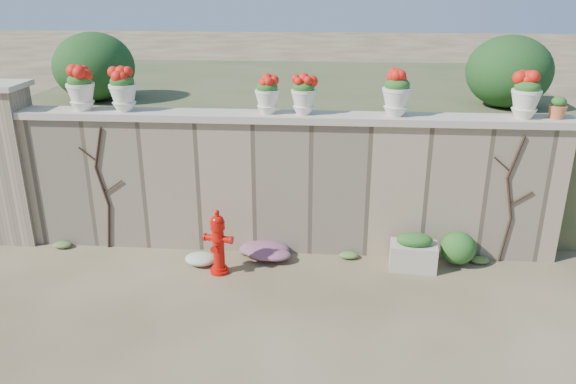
# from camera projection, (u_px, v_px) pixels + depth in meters

# --- Properties ---
(ground) EXTENTS (80.00, 80.00, 0.00)m
(ground) POSITION_uv_depth(u_px,v_px,m) (271.00, 311.00, 7.01)
(ground) COLOR #4F4227
(ground) RESTS_ON ground
(stone_wall) EXTENTS (8.00, 0.40, 2.00)m
(stone_wall) POSITION_uv_depth(u_px,v_px,m) (283.00, 186.00, 8.34)
(stone_wall) COLOR #998466
(stone_wall) RESTS_ON ground
(wall_cap) EXTENTS (8.10, 0.52, 0.10)m
(wall_cap) POSITION_uv_depth(u_px,v_px,m) (283.00, 117.00, 7.96)
(wall_cap) COLOR beige
(wall_cap) RESTS_ON stone_wall
(gate_pillar) EXTENTS (0.72, 0.72, 2.48)m
(gate_pillar) POSITION_uv_depth(u_px,v_px,m) (13.00, 163.00, 8.55)
(gate_pillar) COLOR #998466
(gate_pillar) RESTS_ON ground
(raised_fill) EXTENTS (9.00, 6.00, 2.00)m
(raised_fill) POSITION_uv_depth(u_px,v_px,m) (297.00, 132.00, 11.32)
(raised_fill) COLOR #384C23
(raised_fill) RESTS_ON ground
(back_shrub_left) EXTENTS (1.30, 1.30, 1.10)m
(back_shrub_left) POSITION_uv_depth(u_px,v_px,m) (94.00, 67.00, 9.14)
(back_shrub_left) COLOR #143814
(back_shrub_left) RESTS_ON raised_fill
(back_shrub_right) EXTENTS (1.30, 1.30, 1.10)m
(back_shrub_right) POSITION_uv_depth(u_px,v_px,m) (509.00, 72.00, 8.65)
(back_shrub_right) COLOR #143814
(back_shrub_right) RESTS_ON raised_fill
(vine_left) EXTENTS (0.60, 0.04, 1.91)m
(vine_left) POSITION_uv_depth(u_px,v_px,m) (103.00, 187.00, 8.33)
(vine_left) COLOR black
(vine_left) RESTS_ON ground
(vine_right) EXTENTS (0.60, 0.04, 1.91)m
(vine_right) POSITION_uv_depth(u_px,v_px,m) (510.00, 199.00, 7.90)
(vine_right) COLOR black
(vine_right) RESTS_ON ground
(fire_hydrant) EXTENTS (0.41, 0.29, 0.95)m
(fire_hydrant) POSITION_uv_depth(u_px,v_px,m) (218.00, 242.00, 7.77)
(fire_hydrant) COLOR red
(fire_hydrant) RESTS_ON ground
(planter_box) EXTENTS (0.68, 0.43, 0.54)m
(planter_box) POSITION_uv_depth(u_px,v_px,m) (413.00, 252.00, 7.97)
(planter_box) COLOR beige
(planter_box) RESTS_ON ground
(green_shrub) EXTENTS (0.64, 0.58, 0.61)m
(green_shrub) POSITION_uv_depth(u_px,v_px,m) (460.00, 245.00, 8.07)
(green_shrub) COLOR #1E5119
(green_shrub) RESTS_ON ground
(magenta_clump) EXTENTS (0.94, 0.63, 0.25)m
(magenta_clump) POSITION_uv_depth(u_px,v_px,m) (276.00, 251.00, 8.27)
(magenta_clump) COLOR #B2238D
(magenta_clump) RESTS_ON ground
(white_flowers) EXTENTS (0.56, 0.45, 0.20)m
(white_flowers) POSITION_uv_depth(u_px,v_px,m) (201.00, 259.00, 8.09)
(white_flowers) COLOR white
(white_flowers) RESTS_ON ground
(urn_pot_0) EXTENTS (0.40, 0.40, 0.63)m
(urn_pot_0) POSITION_uv_depth(u_px,v_px,m) (81.00, 89.00, 8.05)
(urn_pot_0) COLOR silver
(urn_pot_0) RESTS_ON wall_cap
(urn_pot_1) EXTENTS (0.39, 0.39, 0.62)m
(urn_pot_1) POSITION_uv_depth(u_px,v_px,m) (123.00, 90.00, 8.01)
(urn_pot_1) COLOR silver
(urn_pot_1) RESTS_ON wall_cap
(urn_pot_2) EXTENTS (0.34, 0.34, 0.54)m
(urn_pot_2) POSITION_uv_depth(u_px,v_px,m) (267.00, 95.00, 7.87)
(urn_pot_2) COLOR silver
(urn_pot_2) RESTS_ON wall_cap
(urn_pot_3) EXTENTS (0.35, 0.35, 0.55)m
(urn_pot_3) POSITION_uv_depth(u_px,v_px,m) (304.00, 95.00, 7.83)
(urn_pot_3) COLOR silver
(urn_pot_3) RESTS_ON wall_cap
(urn_pot_4) EXTENTS (0.40, 0.40, 0.63)m
(urn_pot_4) POSITION_uv_depth(u_px,v_px,m) (397.00, 94.00, 7.72)
(urn_pot_4) COLOR silver
(urn_pot_4) RESTS_ON wall_cap
(urn_pot_5) EXTENTS (0.40, 0.40, 0.62)m
(urn_pot_5) POSITION_uv_depth(u_px,v_px,m) (526.00, 96.00, 7.59)
(urn_pot_5) COLOR silver
(urn_pot_5) RESTS_ON wall_cap
(terracotta_pot) EXTENTS (0.24, 0.24, 0.29)m
(terracotta_pot) POSITION_uv_depth(u_px,v_px,m) (558.00, 109.00, 7.62)
(terracotta_pot) COLOR #C16A3B
(terracotta_pot) RESTS_ON wall_cap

